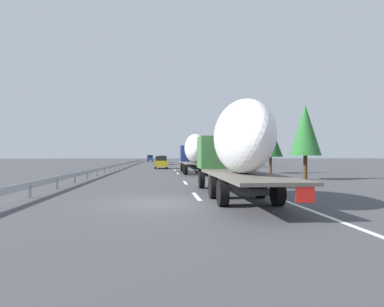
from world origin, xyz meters
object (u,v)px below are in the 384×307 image
at_px(car_black_suv, 162,160).
at_px(road_sign, 200,154).
at_px(car_blue_sedan, 150,158).
at_px(truck_trailing, 236,145).
at_px(car_yellow_coupe, 161,162).
at_px(car_red_compact, 163,159).
at_px(truck_lead, 194,151).

relative_size(car_black_suv, road_sign, 1.50).
relative_size(car_blue_sedan, road_sign, 1.53).
distance_m(truck_trailing, car_yellow_coupe, 33.91).
relative_size(truck_trailing, car_red_compact, 2.79).
height_order(car_red_compact, car_blue_sedan, car_blue_sedan).
relative_size(car_red_compact, road_sign, 1.61).
xyz_separation_m(truck_trailing, car_yellow_coupe, (33.68, 3.61, -1.56)).
height_order(truck_trailing, car_yellow_coupe, truck_trailing).
bearing_deg(road_sign, car_blue_sedan, 13.07).
height_order(truck_lead, car_black_suv, truck_lead).
height_order(truck_lead, car_blue_sedan, truck_lead).
distance_m(truck_lead, road_sign, 22.27).
bearing_deg(truck_lead, car_yellow_coupe, 15.76).
bearing_deg(truck_trailing, car_red_compact, 2.68).
bearing_deg(car_black_suv, road_sign, -149.62).
relative_size(truck_trailing, car_yellow_coupe, 2.81).
distance_m(car_yellow_coupe, car_black_suv, 20.59).
relative_size(car_blue_sedan, car_black_suv, 1.02).
distance_m(truck_lead, truck_trailing, 20.90).
xyz_separation_m(car_yellow_coupe, car_black_suv, (20.59, -0.07, -0.00)).
bearing_deg(car_red_compact, truck_lead, -176.21).
xyz_separation_m(car_yellow_coupe, car_blue_sedan, (52.89, 3.42, 0.05)).
distance_m(truck_lead, car_yellow_coupe, 13.36).
bearing_deg(car_yellow_coupe, truck_lead, -164.24).
xyz_separation_m(truck_trailing, car_black_suv, (54.27, 3.53, -1.56)).
height_order(car_blue_sedan, road_sign, road_sign).
bearing_deg(car_yellow_coupe, car_blue_sedan, 3.70).
relative_size(truck_lead, car_yellow_coupe, 2.66).
height_order(truck_lead, car_red_compact, truck_lead).
height_order(truck_trailing, road_sign, truck_trailing).
distance_m(car_yellow_coupe, road_sign, 11.50).
bearing_deg(truck_trailing, road_sign, -4.13).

